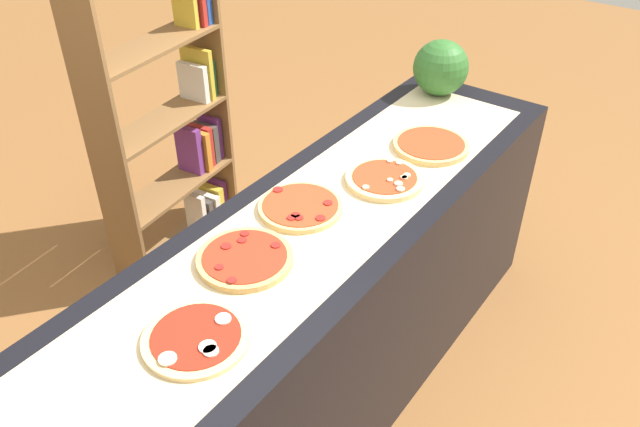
{
  "coord_description": "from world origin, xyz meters",
  "views": [
    {
      "loc": [
        -1.4,
        -1.02,
        2.18
      ],
      "look_at": [
        0.0,
        0.0,
        0.94
      ],
      "focal_mm": 35.76,
      "sensor_mm": 36.0,
      "label": 1
    }
  ],
  "objects_px": {
    "pizza_pepperoni_1": "(245,258)",
    "pizza_pepperoni_2": "(300,207)",
    "bookshelf": "(178,125)",
    "pizza_plain_4": "(431,145)",
    "watermelon": "(441,68)",
    "pizza_mushroom_3": "(385,179)",
    "pizza_mozzarella_0": "(196,338)"
  },
  "relations": [
    {
      "from": "watermelon",
      "to": "bookshelf",
      "type": "distance_m",
      "value": 1.3
    },
    {
      "from": "pizza_mozzarella_0",
      "to": "pizza_mushroom_3",
      "type": "relative_size",
      "value": 1.02
    },
    {
      "from": "pizza_pepperoni_1",
      "to": "pizza_plain_4",
      "type": "bearing_deg",
      "value": -7.7
    },
    {
      "from": "pizza_mozzarella_0",
      "to": "pizza_pepperoni_2",
      "type": "xyz_separation_m",
      "value": [
        0.64,
        0.14,
        0.0
      ]
    },
    {
      "from": "pizza_plain_4",
      "to": "bookshelf",
      "type": "bearing_deg",
      "value": 97.42
    },
    {
      "from": "pizza_pepperoni_1",
      "to": "pizza_pepperoni_2",
      "type": "bearing_deg",
      "value": 5.45
    },
    {
      "from": "pizza_mushroom_3",
      "to": "pizza_plain_4",
      "type": "xyz_separation_m",
      "value": [
        0.32,
        -0.02,
        0.0
      ]
    },
    {
      "from": "pizza_plain_4",
      "to": "pizza_pepperoni_2",
      "type": "bearing_deg",
      "value": 165.95
    },
    {
      "from": "pizza_pepperoni_1",
      "to": "watermelon",
      "type": "distance_m",
      "value": 1.44
    },
    {
      "from": "watermelon",
      "to": "pizza_mushroom_3",
      "type": "bearing_deg",
      "value": -166.08
    },
    {
      "from": "pizza_pepperoni_1",
      "to": "watermelon",
      "type": "xyz_separation_m",
      "value": [
        1.43,
        0.09,
        0.11
      ]
    },
    {
      "from": "pizza_pepperoni_1",
      "to": "pizza_pepperoni_2",
      "type": "xyz_separation_m",
      "value": [
        0.32,
        0.03,
        -0.0
      ]
    },
    {
      "from": "pizza_pepperoni_2",
      "to": "watermelon",
      "type": "relative_size",
      "value": 1.16
    },
    {
      "from": "bookshelf",
      "to": "pizza_pepperoni_1",
      "type": "bearing_deg",
      "value": -124.09
    },
    {
      "from": "pizza_pepperoni_2",
      "to": "pizza_mushroom_3",
      "type": "height_order",
      "value": "pizza_mushroom_3"
    },
    {
      "from": "pizza_pepperoni_1",
      "to": "pizza_plain_4",
      "type": "height_order",
      "value": "pizza_pepperoni_1"
    },
    {
      "from": "pizza_mozzarella_0",
      "to": "pizza_pepperoni_1",
      "type": "distance_m",
      "value": 0.34
    },
    {
      "from": "pizza_pepperoni_1",
      "to": "bookshelf",
      "type": "distance_m",
      "value": 1.43
    },
    {
      "from": "pizza_mozzarella_0",
      "to": "pizza_plain_4",
      "type": "distance_m",
      "value": 1.28
    },
    {
      "from": "pizza_plain_4",
      "to": "watermelon",
      "type": "bearing_deg",
      "value": 24.46
    },
    {
      "from": "pizza_pepperoni_2",
      "to": "watermelon",
      "type": "distance_m",
      "value": 1.12
    },
    {
      "from": "pizza_plain_4",
      "to": "watermelon",
      "type": "xyz_separation_m",
      "value": [
        0.47,
        0.21,
        0.11
      ]
    },
    {
      "from": "pizza_mozzarella_0",
      "to": "pizza_mushroom_3",
      "type": "xyz_separation_m",
      "value": [
        0.96,
        0.0,
        0.0
      ]
    },
    {
      "from": "pizza_plain_4",
      "to": "bookshelf",
      "type": "relative_size",
      "value": 0.2
    },
    {
      "from": "watermelon",
      "to": "bookshelf",
      "type": "xyz_separation_m",
      "value": [
        -0.64,
        1.08,
        -0.35
      ]
    },
    {
      "from": "pizza_pepperoni_2",
      "to": "bookshelf",
      "type": "bearing_deg",
      "value": 67.51
    },
    {
      "from": "pizza_pepperoni_2",
      "to": "bookshelf",
      "type": "distance_m",
      "value": 1.25
    },
    {
      "from": "pizza_mozzarella_0",
      "to": "pizza_pepperoni_1",
      "type": "bearing_deg",
      "value": 19.29
    },
    {
      "from": "pizza_mushroom_3",
      "to": "pizza_plain_4",
      "type": "bearing_deg",
      "value": -3.34
    },
    {
      "from": "pizza_pepperoni_1",
      "to": "pizza_pepperoni_2",
      "type": "height_order",
      "value": "pizza_pepperoni_1"
    },
    {
      "from": "pizza_pepperoni_1",
      "to": "bookshelf",
      "type": "bearing_deg",
      "value": 55.91
    },
    {
      "from": "pizza_mushroom_3",
      "to": "bookshelf",
      "type": "bearing_deg",
      "value": 83.28
    }
  ]
}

